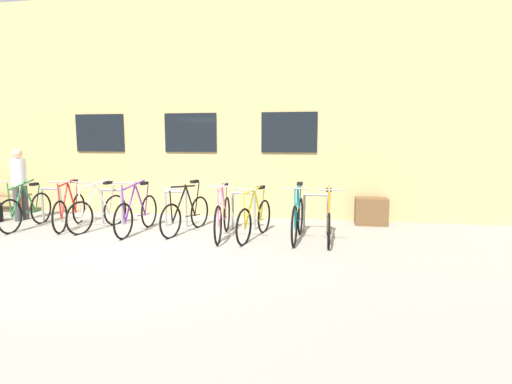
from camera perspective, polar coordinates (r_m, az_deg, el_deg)
The scene contains 14 objects.
ground_plane at distance 7.17m, azimuth -17.50°, elevation -8.01°, with size 42.00×42.00×0.00m, color gray.
storefront_building at distance 13.54m, azimuth -4.07°, elevation 10.88°, with size 28.00×7.64×5.34m.
bike_rack at distance 8.73m, azimuth -11.48°, elevation -1.87°, with size 6.52×0.05×0.79m.
bicycle_orange at distance 7.52m, azimuth 10.39°, elevation -4.18°, with size 0.44×1.71×1.05m.
bicycle_pink at distance 7.72m, azimuth -4.82°, elevation -3.55°, with size 0.44×1.80×1.08m.
bicycle_purple at distance 8.43m, azimuth -16.76°, elevation -2.94°, with size 0.44×1.78×1.09m.
bicycle_green at distance 9.80m, azimuth -30.20°, elevation -2.25°, with size 0.44×1.70×1.08m.
bicycle_black at distance 8.20m, azimuth -10.04°, elevation -3.09°, with size 0.56×1.70×1.06m.
bicycle_yellow at distance 7.59m, azimuth -0.19°, elevation -3.85°, with size 0.51×1.71×1.03m.
bicycle_red at distance 9.39m, azimuth -25.25°, elevation -2.36°, with size 0.52×1.64×1.07m.
bicycle_teal at distance 7.54m, azimuth 6.01°, elevation -3.78°, with size 0.44×1.72×1.08m.
bicycle_white at distance 8.98m, azimuth -21.75°, elevation -2.60°, with size 0.54×1.63×1.07m.
person_browsing at distance 10.72m, azimuth -30.95°, elevation 1.54°, with size 0.32×0.36×1.67m.
planter_box at distance 9.17m, azimuth 16.25°, elevation -2.68°, with size 0.70×0.44×0.60m, color brown.
Camera 1 is at (3.23, -6.12, 1.88)m, focal length 27.77 mm.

